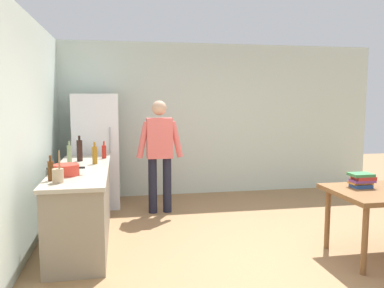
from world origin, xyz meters
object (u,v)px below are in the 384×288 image
at_px(utensil_jar, 58,175).
at_px(book_stack, 362,180).
at_px(cooking_pot, 66,170).
at_px(bottle_sauce_red, 104,151).
at_px(bottle_vinegar_tall, 70,156).
at_px(bottle_wine_dark, 80,150).
at_px(refrigerator, 97,151).
at_px(person, 160,149).
at_px(bottle_beer_brown, 51,170).
at_px(bottle_oil_amber, 95,155).

bearing_deg(utensil_jar, book_stack, -2.75).
relative_size(cooking_pot, bottle_sauce_red, 1.67).
height_order(cooking_pot, bottle_vinegar_tall, bottle_vinegar_tall).
distance_m(cooking_pot, bottle_wine_dark, 0.99).
relative_size(refrigerator, book_stack, 7.01).
height_order(person, bottle_beer_brown, person).
height_order(bottle_beer_brown, bottle_sauce_red, bottle_beer_brown).
relative_size(utensil_jar, book_stack, 1.25).
distance_m(refrigerator, bottle_sauce_red, 0.85).
relative_size(bottle_wine_dark, bottle_oil_amber, 1.21).
height_order(person, bottle_wine_dark, person).
xyz_separation_m(bottle_oil_amber, bottle_sauce_red, (0.10, 0.46, -0.02)).
bearing_deg(bottle_oil_amber, bottle_sauce_red, 77.90).
bearing_deg(person, utensil_jar, -123.10).
distance_m(person, cooking_pot, 1.87).
bearing_deg(bottle_oil_amber, book_stack, -23.01).
bearing_deg(bottle_sauce_red, utensil_jar, -104.14).
xyz_separation_m(cooking_pot, bottle_oil_amber, (0.26, 0.72, 0.06)).
bearing_deg(bottle_sauce_red, person, 19.34).
bearing_deg(bottle_vinegar_tall, person, 37.61).
height_order(person, book_stack, person).
bearing_deg(refrigerator, bottle_vinegar_tall, -99.34).
bearing_deg(refrigerator, utensil_jar, -95.88).
bearing_deg(bottle_vinegar_tall, bottle_oil_amber, 31.20).
xyz_separation_m(bottle_oil_amber, bottle_beer_brown, (-0.38, -0.98, -0.01)).
bearing_deg(bottle_beer_brown, utensil_jar, -52.94).
distance_m(refrigerator, person, 1.10).
height_order(bottle_wine_dark, bottle_oil_amber, bottle_wine_dark).
distance_m(refrigerator, bottle_beer_brown, 2.30).
height_order(utensil_jar, bottle_oil_amber, utensil_jar).
bearing_deg(bottle_sauce_red, refrigerator, 99.85).
height_order(utensil_jar, book_stack, utensil_jar).
relative_size(cooking_pot, bottle_wine_dark, 1.18).
bearing_deg(bottle_oil_amber, person, 39.45).
relative_size(person, book_stack, 6.62).
bearing_deg(bottle_wine_dark, refrigerator, 80.84).
relative_size(cooking_pot, book_stack, 1.56).
relative_size(bottle_oil_amber, bottle_vinegar_tall, 0.88).
bearing_deg(cooking_pot, person, 51.35).
distance_m(utensil_jar, bottle_vinegar_tall, 0.92).
bearing_deg(bottle_vinegar_tall, book_stack, -18.39).
height_order(bottle_vinegar_tall, book_stack, bottle_vinegar_tall).
height_order(person, utensil_jar, person).
relative_size(person, bottle_sauce_red, 7.08).
relative_size(bottle_wine_dark, bottle_sauce_red, 1.42).
bearing_deg(refrigerator, cooking_pot, -96.15).
xyz_separation_m(person, cooking_pot, (-1.17, -1.46, -0.02)).
relative_size(utensil_jar, bottle_vinegar_tall, 1.00).
xyz_separation_m(bottle_vinegar_tall, book_stack, (3.22, -1.07, -0.20)).
height_order(bottle_oil_amber, book_stack, bottle_oil_amber).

